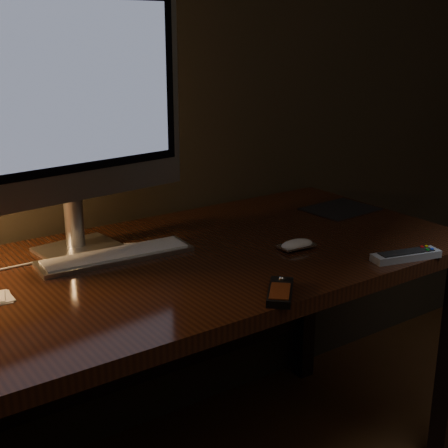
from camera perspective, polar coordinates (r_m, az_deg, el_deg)
desk at (r=1.72m, az=-5.27°, el=-6.55°), size 1.60×0.75×0.75m
monitor at (r=1.61m, az=-13.78°, el=10.73°), size 0.63×0.21×0.66m
keyboard at (r=1.63m, az=-9.87°, el=-2.83°), size 0.41×0.14×0.01m
mousepad at (r=2.08m, az=10.60°, el=1.36°), size 0.23×0.19×0.00m
mouse at (r=1.68m, az=6.67°, el=-2.00°), size 0.10×0.06×0.02m
media_remote at (r=1.39m, az=5.17°, el=-6.17°), size 0.14×0.14×0.03m
tv_remote at (r=1.67m, az=16.30°, el=-2.76°), size 0.19×0.09×0.02m
cable at (r=1.65m, az=-16.72°, el=-3.36°), size 0.64×0.13×0.01m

